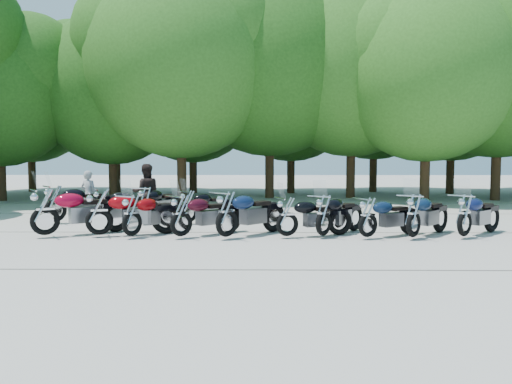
{
  "coord_description": "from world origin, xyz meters",
  "views": [
    {
      "loc": [
        0.16,
        -11.89,
        2.04
      ],
      "look_at": [
        0.0,
        1.5,
        1.1
      ],
      "focal_mm": 35.0,
      "sensor_mm": 36.0,
      "label": 1
    }
  ],
  "objects_px": {
    "motorcycle_1": "(99,211)",
    "motorcycle_6": "(324,214)",
    "motorcycle_3": "(181,214)",
    "motorcycle_5": "(287,215)",
    "motorcycle_0": "(45,210)",
    "motorcycle_13": "(189,205)",
    "motorcycle_9": "(465,214)",
    "motorcycle_7": "(368,216)",
    "motorcycle_12": "(145,203)",
    "motorcycle_8": "(414,214)",
    "motorcycle_10": "(55,202)",
    "rider_1": "(146,192)",
    "motorcycle_11": "(104,204)",
    "motorcycle_2": "(132,214)",
    "motorcycle_4": "(227,212)",
    "rider_0": "(89,195)"
  },
  "relations": [
    {
      "from": "motorcycle_1",
      "to": "motorcycle_6",
      "type": "distance_m",
      "value": 5.68
    },
    {
      "from": "motorcycle_3",
      "to": "motorcycle_5",
      "type": "xyz_separation_m",
      "value": [
        2.65,
        0.08,
        -0.04
      ]
    },
    {
      "from": "motorcycle_0",
      "to": "motorcycle_13",
      "type": "distance_m",
      "value": 4.14
    },
    {
      "from": "motorcycle_5",
      "to": "motorcycle_9",
      "type": "relative_size",
      "value": 0.93
    },
    {
      "from": "motorcycle_7",
      "to": "motorcycle_12",
      "type": "relative_size",
      "value": 0.91
    },
    {
      "from": "motorcycle_8",
      "to": "motorcycle_7",
      "type": "bearing_deg",
      "value": 40.14
    },
    {
      "from": "motorcycle_10",
      "to": "motorcycle_13",
      "type": "height_order",
      "value": "motorcycle_10"
    },
    {
      "from": "motorcycle_0",
      "to": "motorcycle_7",
      "type": "xyz_separation_m",
      "value": [
        8.1,
        -0.14,
        -0.12
      ]
    },
    {
      "from": "motorcycle_0",
      "to": "motorcycle_12",
      "type": "xyz_separation_m",
      "value": [
        1.94,
        2.53,
        -0.06
      ]
    },
    {
      "from": "motorcycle_1",
      "to": "rider_1",
      "type": "distance_m",
      "value": 3.46
    },
    {
      "from": "motorcycle_1",
      "to": "motorcycle_5",
      "type": "relative_size",
      "value": 1.14
    },
    {
      "from": "motorcycle_7",
      "to": "motorcycle_11",
      "type": "xyz_separation_m",
      "value": [
        -7.44,
        2.72,
        0.03
      ]
    },
    {
      "from": "motorcycle_2",
      "to": "motorcycle_5",
      "type": "bearing_deg",
      "value": -147.47
    },
    {
      "from": "motorcycle_10",
      "to": "motorcycle_0",
      "type": "bearing_deg",
      "value": 158.89
    },
    {
      "from": "motorcycle_9",
      "to": "motorcycle_1",
      "type": "bearing_deg",
      "value": 46.26
    },
    {
      "from": "motorcycle_5",
      "to": "motorcycle_13",
      "type": "relative_size",
      "value": 1.0
    },
    {
      "from": "motorcycle_2",
      "to": "motorcycle_8",
      "type": "height_order",
      "value": "motorcycle_8"
    },
    {
      "from": "motorcycle_8",
      "to": "rider_1",
      "type": "bearing_deg",
      "value": 15.51
    },
    {
      "from": "motorcycle_2",
      "to": "motorcycle_3",
      "type": "xyz_separation_m",
      "value": [
        1.24,
        -0.04,
        0.0
      ]
    },
    {
      "from": "motorcycle_2",
      "to": "motorcycle_13",
      "type": "bearing_deg",
      "value": -79.69
    },
    {
      "from": "motorcycle_4",
      "to": "rider_0",
      "type": "relative_size",
      "value": 1.5
    },
    {
      "from": "motorcycle_8",
      "to": "motorcycle_12",
      "type": "xyz_separation_m",
      "value": [
        -7.28,
        2.7,
        0.01
      ]
    },
    {
      "from": "motorcycle_2",
      "to": "motorcycle_7",
      "type": "bearing_deg",
      "value": -148.84
    },
    {
      "from": "motorcycle_3",
      "to": "motorcycle_12",
      "type": "xyz_separation_m",
      "value": [
        -1.52,
        2.63,
        0.02
      ]
    },
    {
      "from": "rider_0",
      "to": "motorcycle_6",
      "type": "bearing_deg",
      "value": 169.35
    },
    {
      "from": "motorcycle_8",
      "to": "motorcycle_10",
      "type": "distance_m",
      "value": 10.43
    },
    {
      "from": "motorcycle_0",
      "to": "motorcycle_5",
      "type": "relative_size",
      "value": 1.2
    },
    {
      "from": "motorcycle_8",
      "to": "motorcycle_1",
      "type": "bearing_deg",
      "value": 39.88
    },
    {
      "from": "motorcycle_1",
      "to": "motorcycle_5",
      "type": "height_order",
      "value": "motorcycle_1"
    },
    {
      "from": "motorcycle_1",
      "to": "motorcycle_6",
      "type": "xyz_separation_m",
      "value": [
        5.68,
        -0.05,
        -0.05
      ]
    },
    {
      "from": "motorcycle_9",
      "to": "motorcycle_10",
      "type": "distance_m",
      "value": 11.67
    },
    {
      "from": "motorcycle_0",
      "to": "rider_0",
      "type": "distance_m",
      "value": 3.74
    },
    {
      "from": "motorcycle_2",
      "to": "motorcycle_10",
      "type": "relative_size",
      "value": 0.93
    },
    {
      "from": "motorcycle_11",
      "to": "motorcycle_13",
      "type": "height_order",
      "value": "motorcycle_11"
    },
    {
      "from": "motorcycle_3",
      "to": "rider_1",
      "type": "height_order",
      "value": "rider_1"
    },
    {
      "from": "motorcycle_2",
      "to": "motorcycle_4",
      "type": "xyz_separation_m",
      "value": [
        2.39,
        -0.14,
        0.06
      ]
    },
    {
      "from": "motorcycle_8",
      "to": "motorcycle_2",
      "type": "bearing_deg",
      "value": 40.91
    },
    {
      "from": "motorcycle_0",
      "to": "motorcycle_6",
      "type": "distance_m",
      "value": 7.03
    },
    {
      "from": "motorcycle_6",
      "to": "motorcycle_8",
      "type": "relative_size",
      "value": 0.97
    },
    {
      "from": "motorcycle_2",
      "to": "motorcycle_11",
      "type": "bearing_deg",
      "value": -27.54
    },
    {
      "from": "motorcycle_12",
      "to": "rider_0",
      "type": "bearing_deg",
      "value": -8.63
    },
    {
      "from": "motorcycle_12",
      "to": "motorcycle_5",
      "type": "bearing_deg",
      "value": 169.45
    },
    {
      "from": "motorcycle_3",
      "to": "motorcycle_5",
      "type": "height_order",
      "value": "motorcycle_3"
    },
    {
      "from": "motorcycle_2",
      "to": "motorcycle_12",
      "type": "bearing_deg",
      "value": -51.98
    },
    {
      "from": "motorcycle_6",
      "to": "motorcycle_7",
      "type": "height_order",
      "value": "motorcycle_6"
    },
    {
      "from": "motorcycle_3",
      "to": "motorcycle_2",
      "type": "bearing_deg",
      "value": 44.95
    },
    {
      "from": "motorcycle_3",
      "to": "motorcycle_4",
      "type": "relative_size",
      "value": 0.92
    },
    {
      "from": "motorcycle_6",
      "to": "motorcycle_13",
      "type": "height_order",
      "value": "motorcycle_6"
    },
    {
      "from": "motorcycle_1",
      "to": "motorcycle_12",
      "type": "height_order",
      "value": "motorcycle_1"
    },
    {
      "from": "motorcycle_0",
      "to": "rider_0",
      "type": "height_order",
      "value": "rider_0"
    }
  ]
}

